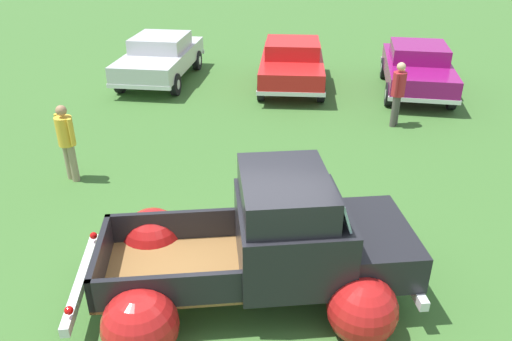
{
  "coord_description": "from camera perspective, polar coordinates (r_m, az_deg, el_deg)",
  "views": [
    {
      "loc": [
        0.66,
        -5.52,
        4.94
      ],
      "look_at": [
        0.0,
        1.89,
        1.05
      ],
      "focal_mm": 34.82,
      "sensor_mm": 36.0,
      "label": 1
    }
  ],
  "objects": [
    {
      "name": "show_car_2",
      "position": [
        16.11,
        18.04,
        11.27
      ],
      "size": [
        2.26,
        4.42,
        1.43
      ],
      "rotation": [
        0.0,
        0.0,
        -1.66
      ],
      "color": "black",
      "rests_on": "ground"
    },
    {
      "name": "show_car_0",
      "position": [
        16.81,
        -10.93,
        12.75
      ],
      "size": [
        2.11,
        4.44,
        1.43
      ],
      "rotation": [
        0.0,
        0.0,
        -1.62
      ],
      "color": "black",
      "rests_on": "ground"
    },
    {
      "name": "vintage_pickup_truck",
      "position": [
        6.99,
        1.82,
        -9.2
      ],
      "size": [
        4.89,
        3.41,
        1.96
      ],
      "rotation": [
        0.0,
        0.0,
        0.19
      ],
      "color": "black",
      "rests_on": "ground"
    },
    {
      "name": "spectator_0",
      "position": [
        13.18,
        16.01,
        8.84
      ],
      "size": [
        0.46,
        0.51,
        1.66
      ],
      "rotation": [
        0.0,
        0.0,
        2.65
      ],
      "color": "#4C4742",
      "rests_on": "ground"
    },
    {
      "name": "show_car_1",
      "position": [
        15.86,
        4.16,
        12.28
      ],
      "size": [
        2.0,
        4.15,
        1.43
      ],
      "rotation": [
        0.0,
        0.0,
        -1.56
      ],
      "color": "black",
      "rests_on": "ground"
    },
    {
      "name": "spectator_1",
      "position": [
        10.63,
        -20.94,
        3.44
      ],
      "size": [
        0.49,
        0.47,
        1.62
      ],
      "rotation": [
        0.0,
        0.0,
        4.14
      ],
      "color": "gray",
      "rests_on": "ground"
    },
    {
      "name": "ground_plane",
      "position": [
        7.44,
        -1.33,
        -14.06
      ],
      "size": [
        80.0,
        80.0,
        0.0
      ],
      "primitive_type": "plane",
      "color": "#3D6B2D"
    }
  ]
}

